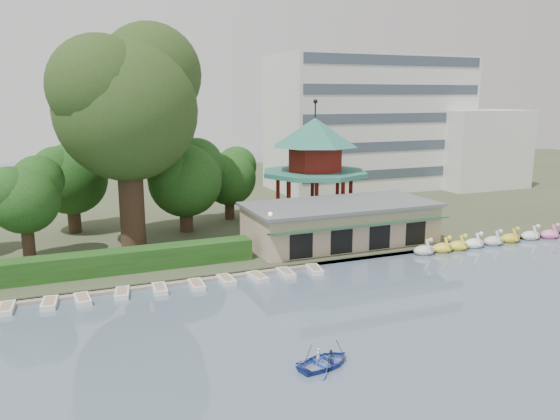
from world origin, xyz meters
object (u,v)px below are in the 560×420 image
dock (113,289)px  boathouse (340,222)px  rowboat_with_passengers (325,358)px  big_tree (128,98)px  pavilion (315,159)px

dock → boathouse: 22.62m
dock → rowboat_with_passengers: rowboat_with_passengers is taller
rowboat_with_passengers → big_tree: bearing=102.9°
pavilion → boathouse: bearing=-101.3°
pavilion → dock: bearing=-148.3°
pavilion → rowboat_with_passengers: 35.29m
pavilion → big_tree: big_tree is taller
boathouse → pavilion: (2.00, 10.03, 5.11)m
dock → big_tree: (3.18, 11.01, 14.13)m
boathouse → big_tree: size_ratio=0.89×
dock → rowboat_with_passengers: size_ratio=6.31×
dock → big_tree: bearing=73.9°
boathouse → rowboat_with_passengers: (-12.49, -21.38, -1.89)m
dock → pavilion: size_ratio=2.52×
boathouse → big_tree: big_tree is taller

